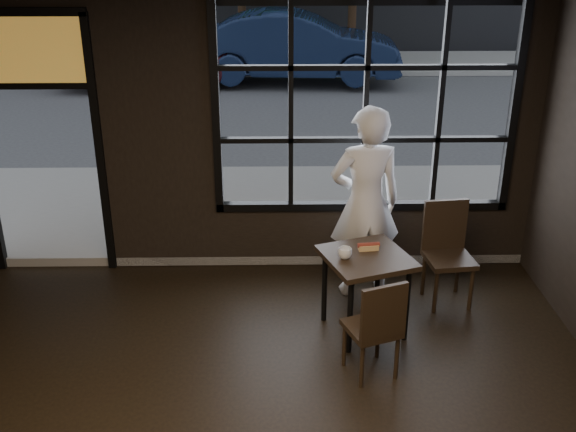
{
  "coord_description": "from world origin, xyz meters",
  "views": [
    {
      "loc": [
        0.31,
        -3.1,
        3.45
      ],
      "look_at": [
        0.4,
        2.2,
        1.15
      ],
      "focal_mm": 42.0,
      "sensor_mm": 36.0,
      "label": 1
    }
  ],
  "objects_px": {
    "cafe_table": "(365,293)",
    "chair_near": "(372,325)",
    "man": "(365,203)",
    "navy_car": "(296,46)"
  },
  "relations": [
    {
      "from": "cafe_table",
      "to": "chair_near",
      "type": "xyz_separation_m",
      "value": [
        -0.02,
        -0.64,
        0.07
      ]
    },
    {
      "from": "chair_near",
      "to": "man",
      "type": "distance_m",
      "value": 1.46
    },
    {
      "from": "chair_near",
      "to": "man",
      "type": "relative_size",
      "value": 0.47
    },
    {
      "from": "chair_near",
      "to": "navy_car",
      "type": "bearing_deg",
      "value": -109.0
    },
    {
      "from": "man",
      "to": "navy_car",
      "type": "distance_m",
      "value": 9.74
    },
    {
      "from": "cafe_table",
      "to": "navy_car",
      "type": "distance_m",
      "value": 10.47
    },
    {
      "from": "cafe_table",
      "to": "navy_car",
      "type": "bearing_deg",
      "value": 72.39
    },
    {
      "from": "chair_near",
      "to": "man",
      "type": "bearing_deg",
      "value": -114.45
    },
    {
      "from": "navy_car",
      "to": "man",
      "type": "bearing_deg",
      "value": -174.03
    },
    {
      "from": "man",
      "to": "chair_near",
      "type": "bearing_deg",
      "value": 78.52
    }
  ]
}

